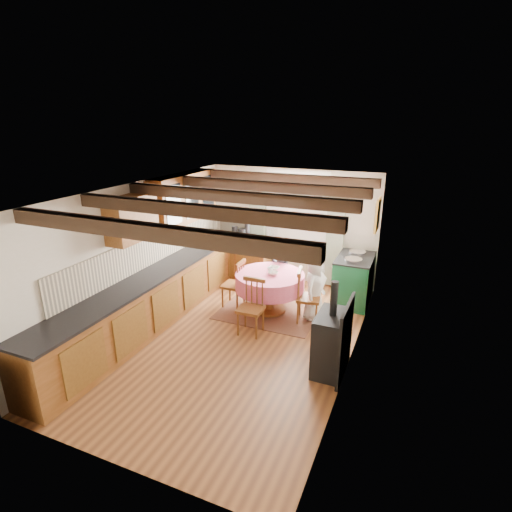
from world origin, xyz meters
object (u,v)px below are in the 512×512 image
at_px(dining_table, 270,293).
at_px(cast_iron_stove, 332,328).
at_px(chair_near, 251,307).
at_px(child_right, 315,287).
at_px(chair_left, 233,283).
at_px(cup, 270,270).
at_px(aga_range, 354,279).
at_px(chair_right, 308,296).
at_px(child_far, 281,270).

height_order(dining_table, cast_iron_stove, cast_iron_stove).
height_order(chair_near, child_right, child_right).
bearing_deg(dining_table, chair_left, -177.38).
distance_m(dining_table, child_right, 0.84).
bearing_deg(cup, cast_iron_stove, -44.20).
bearing_deg(aga_range, cast_iron_stove, -87.35).
relative_size(dining_table, chair_right, 1.29).
height_order(chair_near, aga_range, same).
bearing_deg(cup, aga_range, 36.16).
distance_m(child_far, cup, 0.69).
distance_m(chair_right, child_right, 0.20).
distance_m(chair_near, aga_range, 2.28).
height_order(chair_right, child_right, child_right).
distance_m(chair_left, cast_iron_stove, 2.53).
bearing_deg(child_right, cup, 98.05).
bearing_deg(aga_range, cup, -143.84).
xyz_separation_m(aga_range, child_right, (-0.51, -0.95, 0.13)).
bearing_deg(chair_right, cast_iron_stove, -162.62).
relative_size(chair_right, child_far, 0.85).
bearing_deg(cup, child_far, 92.56).
bearing_deg(cast_iron_stove, child_far, 125.57).
relative_size(dining_table, cast_iron_stove, 0.91).
bearing_deg(dining_table, chair_right, -5.95).
distance_m(chair_near, child_right, 1.23).
xyz_separation_m(cast_iron_stove, cup, (-1.44, 1.40, 0.12)).
bearing_deg(chair_right, chair_near, 124.27).
height_order(dining_table, chair_left, chair_left).
distance_m(chair_left, chair_right, 1.46).
relative_size(dining_table, chair_near, 1.33).
xyz_separation_m(aga_range, child_far, (-1.36, -0.32, 0.10)).
relative_size(chair_right, child_right, 0.81).
xyz_separation_m(dining_table, cast_iron_stove, (1.43, -1.35, 0.31)).
relative_size(cast_iron_stove, cup, 12.33).
bearing_deg(chair_left, dining_table, 91.70).
xyz_separation_m(dining_table, chair_left, (-0.72, -0.03, 0.08)).
height_order(cast_iron_stove, child_right, cast_iron_stove).
bearing_deg(child_far, chair_left, 54.36).
distance_m(chair_left, cup, 0.79).
height_order(cast_iron_stove, child_far, cast_iron_stove).
xyz_separation_m(chair_left, cup, (0.70, 0.08, 0.34)).
bearing_deg(child_right, child_far, 59.98).
bearing_deg(chair_near, chair_left, 130.39).
xyz_separation_m(chair_near, chair_right, (0.75, 0.76, 0.01)).
height_order(dining_table, chair_near, chair_near).
relative_size(chair_left, child_far, 0.81).
bearing_deg(cast_iron_stove, chair_right, 118.16).
distance_m(dining_table, chair_near, 0.84).
bearing_deg(chair_left, aga_range, 116.39).
relative_size(chair_near, cast_iron_stove, 0.68).
relative_size(chair_left, child_right, 0.77).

